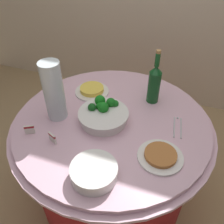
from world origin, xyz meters
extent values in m
plane|color=tan|center=(0.00, 0.00, 0.00)|extent=(6.00, 6.00, 0.00)
cylinder|color=maroon|center=(0.00, 0.00, 0.34)|extent=(1.01, 1.01, 0.69)
cylinder|color=#E0B2C6|center=(0.00, 0.00, 0.70)|extent=(1.16, 1.16, 0.02)
cylinder|color=#E0B2C6|center=(0.00, 0.00, 0.72)|extent=(1.10, 1.10, 0.03)
cylinder|color=white|center=(-0.04, -0.03, 0.77)|extent=(0.26, 0.26, 0.05)
cylinder|color=white|center=(-0.04, -0.03, 0.80)|extent=(0.28, 0.28, 0.01)
sphere|color=#197A1E|center=(-0.05, -0.01, 0.82)|extent=(0.06, 0.06, 0.06)
sphere|color=#196A1E|center=(0.00, 0.05, 0.81)|extent=(0.04, 0.04, 0.04)
sphere|color=#19831E|center=(-0.07, 0.00, 0.81)|extent=(0.05, 0.05, 0.05)
sphere|color=#19561E|center=(-0.11, -0.03, 0.81)|extent=(0.05, 0.05, 0.05)
sphere|color=#19721E|center=(-0.02, 0.04, 0.82)|extent=(0.05, 0.05, 0.05)
sphere|color=#19811E|center=(-0.09, 0.04, 0.82)|extent=(0.06, 0.06, 0.06)
cylinder|color=white|center=(0.06, -0.39, 0.74)|extent=(0.21, 0.21, 0.01)
cylinder|color=white|center=(0.06, -0.39, 0.76)|extent=(0.21, 0.21, 0.01)
cylinder|color=white|center=(0.06, -0.39, 0.77)|extent=(0.21, 0.21, 0.01)
cylinder|color=white|center=(0.06, -0.39, 0.78)|extent=(0.21, 0.21, 0.01)
cylinder|color=white|center=(0.06, -0.39, 0.79)|extent=(0.21, 0.21, 0.01)
cylinder|color=white|center=(0.06, -0.39, 0.80)|extent=(0.21, 0.21, 0.01)
cylinder|color=#144D20|center=(0.18, 0.25, 0.84)|extent=(0.07, 0.07, 0.20)
cone|color=#144D20|center=(0.18, 0.25, 0.96)|extent=(0.07, 0.07, 0.04)
cylinder|color=#144D20|center=(0.18, 0.25, 1.02)|extent=(0.03, 0.03, 0.08)
cylinder|color=#B2844C|center=(0.18, 0.25, 1.07)|extent=(0.03, 0.03, 0.02)
cylinder|color=silver|center=(-0.30, -0.08, 0.91)|extent=(0.11, 0.11, 0.34)
sphere|color=#E5B26B|center=(-0.28, -0.08, 0.78)|extent=(0.06, 0.06, 0.06)
sphere|color=#E5B26B|center=(-0.31, -0.06, 0.78)|extent=(0.06, 0.06, 0.06)
sphere|color=#E5B26B|center=(-0.31, -0.10, 0.78)|extent=(0.06, 0.06, 0.06)
sphere|color=#72C64C|center=(-0.28, -0.07, 0.83)|extent=(0.06, 0.06, 0.06)
sphere|color=#72C64C|center=(-0.32, -0.07, 0.83)|extent=(0.06, 0.06, 0.06)
sphere|color=#72C64C|center=(-0.30, -0.10, 0.83)|extent=(0.06, 0.06, 0.06)
sphere|color=red|center=(-0.29, -0.06, 0.89)|extent=(0.06, 0.06, 0.06)
sphere|color=red|center=(-0.32, -0.08, 0.89)|extent=(0.06, 0.06, 0.06)
sphere|color=red|center=(-0.29, -0.10, 0.89)|extent=(0.06, 0.06, 0.06)
sphere|color=#E5B26B|center=(-0.31, -0.06, 0.94)|extent=(0.06, 0.06, 0.06)
sphere|color=#E5B26B|center=(-0.32, -0.09, 0.94)|extent=(0.06, 0.06, 0.06)
sphere|color=#E5B26B|center=(-0.28, -0.09, 0.94)|extent=(0.06, 0.06, 0.06)
cylinder|color=silver|center=(0.38, 0.05, 0.74)|extent=(0.03, 0.16, 0.01)
cylinder|color=silver|center=(0.34, 0.05, 0.74)|extent=(0.03, 0.16, 0.01)
sphere|color=silver|center=(0.35, 0.13, 0.74)|extent=(0.01, 0.01, 0.01)
cylinder|color=white|center=(-0.21, 0.20, 0.75)|extent=(0.22, 0.22, 0.01)
cylinder|color=#F2D14C|center=(-0.21, 0.20, 0.77)|extent=(0.15, 0.15, 0.03)
cylinder|color=white|center=(0.31, -0.19, 0.75)|extent=(0.22, 0.22, 0.01)
cylinder|color=#B77038|center=(0.31, -0.19, 0.76)|extent=(0.15, 0.15, 0.02)
cube|color=white|center=(-0.22, -0.27, 0.77)|extent=(0.05, 0.03, 0.05)
cube|color=maroon|center=(-0.22, -0.27, 0.79)|extent=(0.05, 0.03, 0.01)
cube|color=white|center=(-0.37, -0.26, 0.77)|extent=(0.05, 0.03, 0.05)
cube|color=maroon|center=(-0.37, -0.26, 0.79)|extent=(0.05, 0.03, 0.01)
camera|label=1|loc=(0.34, -0.94, 1.62)|focal=37.53mm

